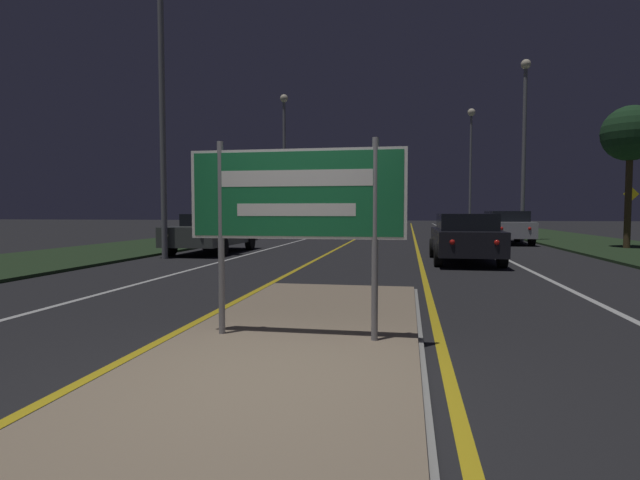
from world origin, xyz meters
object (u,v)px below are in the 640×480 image
streetlight_left_far (284,146)px  car_approaching_0 (214,232)px  streetlight_right_near (524,131)px  car_receding_0 (465,237)px  streetlight_left_near (161,61)px  car_receding_1 (505,226)px  warning_sign (631,210)px  streetlight_right_far (471,145)px  highway_sign (296,201)px  car_approaching_1 (343,222)px

streetlight_left_far → car_approaching_0: 14.81m
streetlight_right_near → car_receding_0: size_ratio=1.93×
streetlight_left_near → car_receding_1: streetlight_left_near is taller
streetlight_right_near → streetlight_left_far: bearing=156.8°
streetlight_left_near → car_approaching_0: 5.94m
streetlight_right_near → warning_sign: 5.95m
streetlight_right_near → streetlight_right_far: size_ratio=0.87×
streetlight_right_near → car_approaching_0: bearing=-146.0°
car_receding_0 → car_approaching_0: 8.76m
streetlight_left_far → car_approaching_0: (0.88, -13.96, -4.85)m
highway_sign → streetlight_left_far: 26.83m
highway_sign → streetlight_left_near: 11.96m
streetlight_right_near → streetlight_right_far: 18.02m
streetlight_right_far → car_receding_1: bearing=-91.9°
streetlight_right_near → car_receding_0: bearing=-110.1°
car_receding_1 → streetlight_right_near: bearing=46.7°
highway_sign → streetlight_right_far: 38.88m
streetlight_left_near → car_approaching_0: size_ratio=2.12×
streetlight_right_far → warning_sign: bearing=-79.3°
car_receding_1 → car_approaching_1: 11.37m
streetlight_right_near → car_approaching_1: streetlight_right_near is taller
streetlight_right_near → warning_sign: size_ratio=3.59×
streetlight_left_near → streetlight_right_far: streetlight_left_near is taller
car_receding_1 → car_approaching_0: (-11.33, -7.28, -0.04)m
car_receding_0 → warning_sign: bearing=45.4°
car_approaching_0 → highway_sign: bearing=-64.1°
highway_sign → car_approaching_1: bearing=96.2°
highway_sign → streetlight_left_far: bearing=104.3°
streetlight_left_far → car_receding_0: streetlight_left_far is taller
streetlight_right_far → warning_sign: (3.93, -20.81, -5.45)m
streetlight_left_far → warning_sign: bearing=-26.9°
car_approaching_1 → warning_sign: bearing=-35.5°
streetlight_left_near → streetlight_left_far: streetlight_left_near is taller
warning_sign → car_receding_0: bearing=-134.6°
streetlight_left_near → car_receding_0: size_ratio=2.27×
streetlight_right_far → car_receding_1: 19.97m
streetlight_right_far → warning_sign: streetlight_right_far is taller
highway_sign → warning_sign: (10.21, 17.17, -0.06)m
car_approaching_1 → warning_sign: 16.12m
streetlight_left_far → car_receding_0: size_ratio=1.97×
streetlight_left_near → car_approaching_0: (0.57, 2.59, -5.32)m
car_approaching_0 → car_approaching_1: car_approaching_1 is taller
streetlight_right_near → streetlight_left_near: bearing=-139.7°
streetlight_right_near → car_receding_0: (-3.80, -10.37, -4.56)m
streetlight_right_far → car_receding_1: size_ratio=2.07×
car_receding_1 → highway_sign: bearing=-106.5°
streetlight_left_far → streetlight_right_near: bearing=-23.2°
streetlight_left_far → car_approaching_0: size_ratio=1.84×
car_approaching_1 → car_approaching_0: bearing=-100.7°
streetlight_right_near → car_receding_1: size_ratio=1.79×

